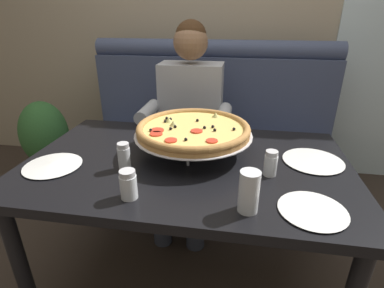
{
  "coord_description": "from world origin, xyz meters",
  "views": [
    {
      "loc": [
        0.21,
        -1.11,
        1.3
      ],
      "look_at": [
        0.02,
        0.04,
        0.78
      ],
      "focal_mm": 27.34,
      "sensor_mm": 36.0,
      "label": 1
    }
  ],
  "objects_px": {
    "pizza": "(193,130)",
    "plate_far_side": "(313,209)",
    "drinking_glass": "(249,194)",
    "plate_near_right": "(313,160)",
    "booth_bench": "(208,145)",
    "dining_table": "(187,177)",
    "shaker_pepper_flakes": "(270,165)",
    "potted_plant": "(46,140)",
    "plate_near_left": "(53,164)",
    "patio_chair": "(337,90)",
    "shaker_parmesan": "(124,158)",
    "shaker_oregano": "(129,186)",
    "diner_main": "(188,116)"
  },
  "relations": [
    {
      "from": "diner_main",
      "to": "plate_near_right",
      "type": "xyz_separation_m",
      "value": [
        0.64,
        -0.55,
        0.02
      ]
    },
    {
      "from": "drinking_glass",
      "to": "plate_near_right",
      "type": "bearing_deg",
      "value": 54.27
    },
    {
      "from": "potted_plant",
      "to": "diner_main",
      "type": "bearing_deg",
      "value": -8.19
    },
    {
      "from": "shaker_pepper_flakes",
      "to": "potted_plant",
      "type": "xyz_separation_m",
      "value": [
        -1.63,
        0.86,
        -0.38
      ]
    },
    {
      "from": "diner_main",
      "to": "shaker_pepper_flakes",
      "type": "bearing_deg",
      "value": -57.21
    },
    {
      "from": "shaker_oregano",
      "to": "shaker_parmesan",
      "type": "bearing_deg",
      "value": 115.21
    },
    {
      "from": "patio_chair",
      "to": "potted_plant",
      "type": "height_order",
      "value": "patio_chair"
    },
    {
      "from": "pizza",
      "to": "plate_far_side",
      "type": "height_order",
      "value": "pizza"
    },
    {
      "from": "shaker_parmesan",
      "to": "drinking_glass",
      "type": "relative_size",
      "value": 0.81
    },
    {
      "from": "shaker_parmesan",
      "to": "shaker_pepper_flakes",
      "type": "height_order",
      "value": "shaker_parmesan"
    },
    {
      "from": "shaker_pepper_flakes",
      "to": "potted_plant",
      "type": "bearing_deg",
      "value": 152.02
    },
    {
      "from": "booth_bench",
      "to": "plate_near_right",
      "type": "relative_size",
      "value": 7.2
    },
    {
      "from": "plate_near_left",
      "to": "plate_far_side",
      "type": "relative_size",
      "value": 1.07
    },
    {
      "from": "shaker_parmesan",
      "to": "patio_chair",
      "type": "distance_m",
      "value": 2.88
    },
    {
      "from": "booth_bench",
      "to": "plate_near_right",
      "type": "bearing_deg",
      "value": -56.67
    },
    {
      "from": "drinking_glass",
      "to": "shaker_pepper_flakes",
      "type": "bearing_deg",
      "value": 70.44
    },
    {
      "from": "plate_near_right",
      "to": "plate_far_side",
      "type": "height_order",
      "value": "same"
    },
    {
      "from": "shaker_parmesan",
      "to": "plate_near_left",
      "type": "distance_m",
      "value": 0.31
    },
    {
      "from": "shaker_parmesan",
      "to": "drinking_glass",
      "type": "xyz_separation_m",
      "value": [
        0.49,
        -0.2,
        0.01
      ]
    },
    {
      "from": "booth_bench",
      "to": "dining_table",
      "type": "relative_size",
      "value": 1.32
    },
    {
      "from": "plate_near_right",
      "to": "drinking_glass",
      "type": "xyz_separation_m",
      "value": [
        -0.28,
        -0.39,
        0.05
      ]
    },
    {
      "from": "shaker_oregano",
      "to": "booth_bench",
      "type": "bearing_deg",
      "value": 83.15
    },
    {
      "from": "dining_table",
      "to": "shaker_pepper_flakes",
      "type": "distance_m",
      "value": 0.37
    },
    {
      "from": "shaker_parmesan",
      "to": "plate_near_right",
      "type": "xyz_separation_m",
      "value": [
        0.77,
        0.19,
        -0.04
      ]
    },
    {
      "from": "dining_table",
      "to": "shaker_parmesan",
      "type": "distance_m",
      "value": 0.29
    },
    {
      "from": "pizza",
      "to": "plate_near_right",
      "type": "height_order",
      "value": "pizza"
    },
    {
      "from": "dining_table",
      "to": "plate_near_right",
      "type": "height_order",
      "value": "plate_near_right"
    },
    {
      "from": "potted_plant",
      "to": "booth_bench",
      "type": "bearing_deg",
      "value": 4.29
    },
    {
      "from": "diner_main",
      "to": "patio_chair",
      "type": "xyz_separation_m",
      "value": [
        1.38,
        1.7,
        -0.19
      ]
    },
    {
      "from": "shaker_oregano",
      "to": "drinking_glass",
      "type": "xyz_separation_m",
      "value": [
        0.4,
        -0.01,
        0.02
      ]
    },
    {
      "from": "patio_chair",
      "to": "drinking_glass",
      "type": "bearing_deg",
      "value": -111.07
    },
    {
      "from": "booth_bench",
      "to": "shaker_pepper_flakes",
      "type": "height_order",
      "value": "booth_bench"
    },
    {
      "from": "dining_table",
      "to": "plate_near_left",
      "type": "xyz_separation_m",
      "value": [
        -0.54,
        -0.14,
        0.09
      ]
    },
    {
      "from": "dining_table",
      "to": "pizza",
      "type": "xyz_separation_m",
      "value": [
        0.01,
        0.1,
        0.19
      ]
    },
    {
      "from": "shaker_oregano",
      "to": "plate_near_right",
      "type": "xyz_separation_m",
      "value": [
        0.68,
        0.38,
        -0.03
      ]
    },
    {
      "from": "diner_main",
      "to": "shaker_oregano",
      "type": "bearing_deg",
      "value": -92.53
    },
    {
      "from": "dining_table",
      "to": "plate_far_side",
      "type": "height_order",
      "value": "plate_far_side"
    },
    {
      "from": "plate_near_left",
      "to": "plate_near_right",
      "type": "bearing_deg",
      "value": 11.63
    },
    {
      "from": "plate_near_right",
      "to": "plate_far_side",
      "type": "relative_size",
      "value": 1.15
    },
    {
      "from": "shaker_pepper_flakes",
      "to": "plate_near_right",
      "type": "relative_size",
      "value": 0.41
    },
    {
      "from": "plate_near_left",
      "to": "patio_chair",
      "type": "bearing_deg",
      "value": 53.73
    },
    {
      "from": "booth_bench",
      "to": "plate_far_side",
      "type": "height_order",
      "value": "booth_bench"
    },
    {
      "from": "diner_main",
      "to": "potted_plant",
      "type": "xyz_separation_m",
      "value": [
        -1.18,
        0.17,
        -0.32
      ]
    },
    {
      "from": "drinking_glass",
      "to": "patio_chair",
      "type": "bearing_deg",
      "value": 68.93
    },
    {
      "from": "plate_far_side",
      "to": "booth_bench",
      "type": "bearing_deg",
      "value": 111.47
    },
    {
      "from": "shaker_oregano",
      "to": "shaker_pepper_flakes",
      "type": "relative_size",
      "value": 1.02
    },
    {
      "from": "shaker_parmesan",
      "to": "plate_near_left",
      "type": "xyz_separation_m",
      "value": [
        -0.3,
        -0.03,
        -0.04
      ]
    },
    {
      "from": "plate_far_side",
      "to": "drinking_glass",
      "type": "relative_size",
      "value": 1.54
    },
    {
      "from": "plate_near_left",
      "to": "potted_plant",
      "type": "bearing_deg",
      "value": 128.29
    },
    {
      "from": "pizza",
      "to": "plate_near_left",
      "type": "relative_size",
      "value": 2.26
    }
  ]
}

